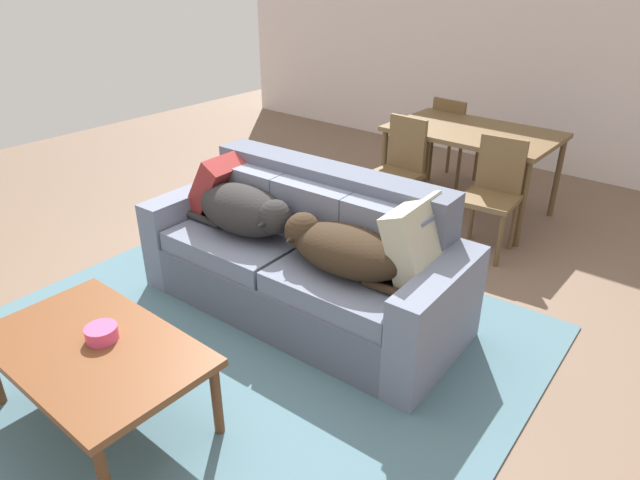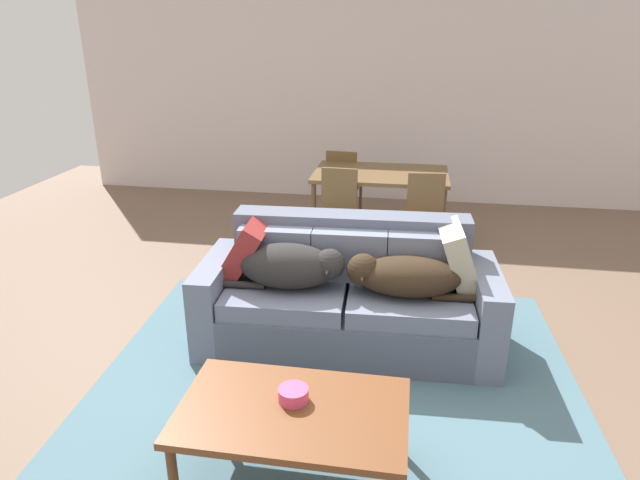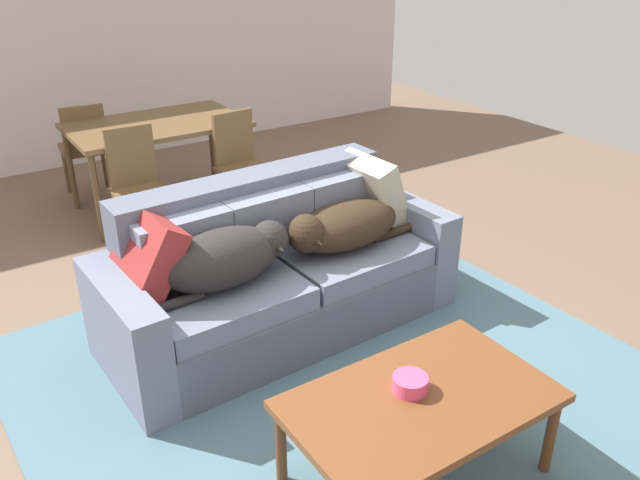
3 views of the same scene
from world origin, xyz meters
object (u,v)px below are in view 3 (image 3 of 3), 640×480
dog_on_left_cushion (226,257)px  bowl_on_coffee_table (411,383)px  couch (277,274)px  dining_table (157,130)px  throw_pillow_by_right_arm (372,192)px  dining_chair_near_left (138,183)px  dining_chair_far_left (85,145)px  dining_chair_near_right (242,162)px  coffee_table (420,406)px  throw_pillow_by_left_arm (145,257)px  dog_on_right_cushion (341,227)px

dog_on_left_cushion → bowl_on_coffee_table: bearing=-80.1°
couch → dining_table: bearing=85.2°
throw_pillow_by_right_arm → dining_chair_near_left: throw_pillow_by_right_arm is taller
dining_chair_near_left → dining_chair_far_left: dining_chair_near_left is taller
dining_chair_near_right → dining_table: bearing=123.8°
coffee_table → bowl_on_coffee_table: bowl_on_coffee_table is taller
throw_pillow_by_left_arm → coffee_table: (0.67, -1.45, -0.28)m
coffee_table → dining_chair_near_left: dining_chair_near_left is taller
throw_pillow_by_right_arm → dining_table: throw_pillow_by_right_arm is taller
dog_on_left_cushion → dining_table: 2.34m
coffee_table → couch: bearing=85.7°
dog_on_right_cushion → throw_pillow_by_right_arm: size_ratio=1.96×
throw_pillow_by_right_arm → coffee_table: size_ratio=0.41×
dog_on_right_cushion → dining_chair_far_left: 2.94m
throw_pillow_by_right_arm → dining_chair_near_left: 1.85m
dog_on_left_cushion → dining_table: (0.47, 2.29, 0.05)m
dining_chair_near_left → dining_chair_far_left: bearing=97.0°
bowl_on_coffee_table → dining_chair_near_right: (0.68, 2.93, 0.01)m
couch → dining_chair_far_left: 2.74m
dog_on_right_cushion → bowl_on_coffee_table: 1.35m
couch → dining_chair_near_left: size_ratio=2.39×
bowl_on_coffee_table → couch: bearing=85.3°
throw_pillow_by_left_arm → bowl_on_coffee_table: 1.55m
dining_chair_near_left → dining_chair_far_left: 1.14m
dog_on_left_cushion → dining_chair_near_left: (0.08, 1.72, -0.15)m
couch → throw_pillow_by_right_arm: throw_pillow_by_right_arm is taller
couch → bowl_on_coffee_table: size_ratio=13.94×
couch → dining_chair_far_left: size_ratio=2.49×
bowl_on_coffee_table → dining_chair_near_left: bearing=93.6°
dining_chair_near_left → dining_chair_far_left: size_ratio=1.04×
couch → coffee_table: (-0.11, -1.43, 0.05)m
dog_on_left_cushion → dining_chair_near_left: 1.72m
dog_on_left_cushion → dining_chair_near_right: (0.95, 1.70, -0.14)m
throw_pillow_by_right_arm → dining_chair_far_left: 2.88m
dog_on_left_cushion → bowl_on_coffee_table: size_ratio=5.58×
couch → dog_on_right_cushion: bearing=-20.5°
dog_on_left_cushion → dining_chair_near_right: dining_chair_near_right is taller
couch → dining_chair_near_left: 1.61m
throw_pillow_by_right_arm → dining_chair_far_left: (-1.16, 2.63, -0.19)m
throw_pillow_by_left_arm → dining_table: bearing=67.9°
dining_table → dining_chair_near_left: bearing=-124.0°
dining_chair_near_right → bowl_on_coffee_table: bearing=-108.5°
couch → throw_pillow_by_right_arm: size_ratio=4.65×
bowl_on_coffee_table → dining_table: size_ratio=0.11×
dog_on_left_cushion → bowl_on_coffee_table: dog_on_left_cushion is taller
dog_on_right_cushion → dining_table: (-0.30, 2.28, 0.07)m
dog_on_left_cushion → throw_pillow_by_right_arm: (1.16, 0.22, 0.05)m
dining_table → dining_chair_near_right: size_ratio=1.58×
throw_pillow_by_left_arm → dining_table: (0.87, 2.13, 0.01)m
couch → throw_pillow_by_left_arm: size_ratio=4.78×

